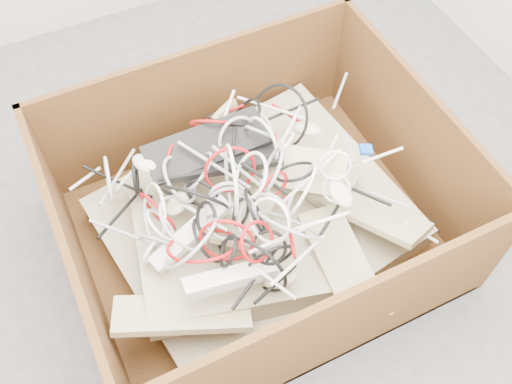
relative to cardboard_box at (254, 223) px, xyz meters
name	(u,v)px	position (x,y,z in m)	size (l,w,h in m)	color
ground	(249,225)	(0.01, 0.07, -0.13)	(3.00, 3.00, 0.00)	#49494B
cardboard_box	(254,223)	(0.00, 0.00, 0.00)	(1.33, 1.11, 0.57)	#351D0D
keyboard_pile	(258,195)	(0.03, 0.01, 0.15)	(1.14, 0.97, 0.31)	tan
mice_scatter	(250,192)	(-0.02, -0.01, 0.24)	(0.73, 0.63, 0.21)	beige
power_strip_left	(191,233)	(-0.26, -0.07, 0.22)	(0.32, 0.06, 0.04)	silver
power_strip_right	(230,278)	(-0.21, -0.27, 0.22)	(0.30, 0.06, 0.04)	silver
vga_plug	(366,150)	(0.45, -0.02, 0.21)	(0.04, 0.04, 0.02)	blue
cable_tangle	(231,190)	(-0.08, 0.00, 0.26)	(1.18, 0.85, 0.46)	silver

